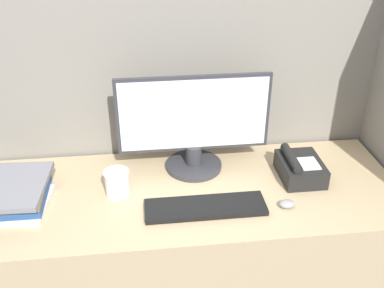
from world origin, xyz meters
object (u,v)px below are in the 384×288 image
Objects in this scene: mouse at (287,204)px; desk_telephone at (300,168)px; keyboard at (205,207)px; book_stack at (16,195)px; monitor at (194,126)px; coffee_cup at (117,183)px.

desk_telephone is (0.11, 0.19, 0.03)m from mouse.
keyboard is 0.30m from mouse.
desk_telephone is at bearing 3.63° from book_stack.
monitor is at bearing 163.08° from desk_telephone.
desk_telephone reaches higher than mouse.
book_stack is (-0.69, 0.10, 0.04)m from keyboard.
monitor is 2.96× the size of desk_telephone.
monitor reaches higher than desk_telephone.
keyboard is 1.44× the size of book_stack.
keyboard is 2.14× the size of desk_telephone.
monitor reaches higher than keyboard.
keyboard is at bearing -22.73° from coffee_cup.
desk_telephone is (1.10, 0.07, -0.01)m from book_stack.
monitor is at bearing 91.53° from keyboard.
coffee_cup reaches higher than mouse.
monitor is at bearing 134.60° from mouse.
desk_telephone is at bearing 2.36° from coffee_cup.
mouse is (0.31, -0.32, -0.18)m from monitor.
keyboard is at bearing 175.87° from mouse.
book_stack is at bearing 172.10° from keyboard.
desk_telephone is (0.42, -0.13, -0.15)m from monitor.
monitor is 10.32× the size of mouse.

